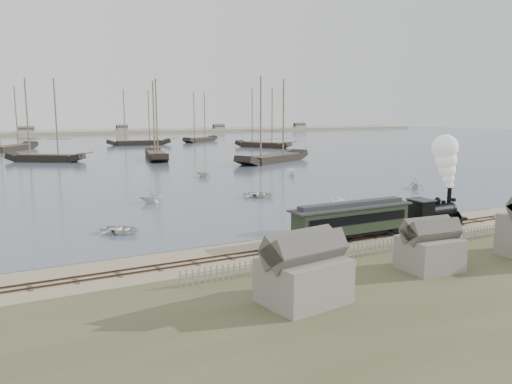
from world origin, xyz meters
name	(u,v)px	position (x,y,z in m)	size (l,w,h in m)	color
ground	(316,238)	(0.00, 0.00, 0.00)	(600.00, 600.00, 0.00)	tan
harbor_water	(67,143)	(0.00, 170.00, 0.03)	(600.00, 336.00, 0.06)	#435160
rail_track	(329,242)	(0.00, -2.00, 0.04)	(120.00, 1.80, 0.16)	#38281E
picket_fence_west	(298,268)	(-6.50, -7.00, 0.00)	(19.00, 0.10, 1.20)	gray
picket_fence_east	(473,240)	(12.50, -7.50, 0.00)	(15.00, 0.10, 1.20)	gray
shed_left	(303,302)	(-10.00, -13.00, 0.00)	(5.00, 4.00, 4.10)	gray
shed_mid	(429,270)	(2.00, -12.00, 0.00)	(4.00, 3.50, 3.60)	gray
far_spit	(47,135)	(0.00, 250.00, 0.00)	(500.00, 20.00, 1.80)	tan
locomotive	(445,186)	(14.72, -2.00, 4.25)	(7.38, 2.76, 9.20)	black
passenger_coach	(351,219)	(2.57, -2.00, 1.98)	(12.79, 2.47, 3.11)	black
beached_dinghy	(327,232)	(1.22, -0.13, 0.46)	(4.42, 3.16, 0.92)	silver
rowboat_0	(120,229)	(-16.04, 10.32, 0.48)	(4.04, 2.88, 0.84)	silver
rowboat_1	(152,196)	(-8.46, 25.43, 0.93)	(3.30, 2.84, 1.74)	silver
rowboat_2	(342,204)	(10.33, 9.47, 0.83)	(4.00, 1.51, 1.55)	silver
rowboat_3	(259,194)	(6.01, 22.62, 0.51)	(4.30, 3.07, 0.89)	silver
rowboat_4	(415,183)	(31.44, 18.36, 0.87)	(3.06, 2.64, 1.61)	silver
rowboat_5	(292,172)	(23.32, 41.70, 0.71)	(3.35, 1.26, 1.29)	silver
rowboat_7	(203,172)	(7.32, 46.66, 0.94)	(3.35, 2.89, 1.77)	silver
schooner_2	(43,120)	(-15.19, 91.85, 10.06)	(18.78, 4.33, 20.00)	black
schooner_3	(155,120)	(10.30, 85.62, 10.06)	(21.15, 4.88, 20.00)	black
schooner_4	(274,120)	(32.95, 65.31, 10.06)	(24.85, 5.73, 20.00)	black
schooner_5	(263,118)	(55.28, 111.14, 10.06)	(20.65, 4.77, 20.00)	black
schooner_7	(8,118)	(-21.28, 133.87, 10.06)	(24.28, 5.60, 20.00)	black
schooner_8	(138,117)	(20.95, 142.32, 10.06)	(22.61, 5.22, 20.00)	black
schooner_9	(200,117)	(48.59, 151.64, 10.06)	(19.72, 4.55, 20.00)	black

